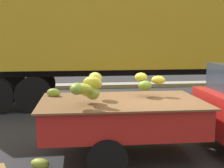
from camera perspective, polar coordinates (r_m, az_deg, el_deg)
ground at (r=6.19m, az=9.34°, el=-12.29°), size 220.00×220.00×0.00m
curb_strip at (r=14.15m, az=-0.48°, el=-0.26°), size 80.00×0.80×0.16m
semi_trailer at (r=10.69m, az=5.35°, el=10.21°), size 12.00×2.70×3.95m
fallen_banana_bunch_near_tailgate at (r=5.46m, az=-13.28°, el=-14.28°), size 0.41×0.36×0.17m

